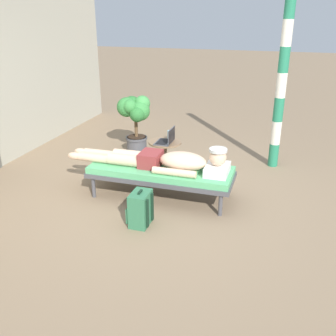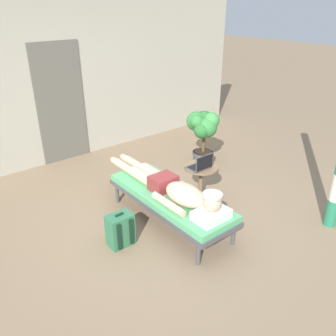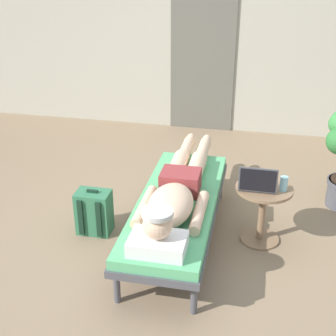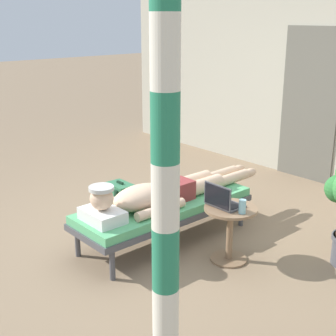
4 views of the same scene
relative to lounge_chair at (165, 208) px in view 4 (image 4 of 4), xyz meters
name	(u,v)px [view 4 (image 4 of 4)]	position (x,y,z in m)	size (l,w,h in m)	color
ground_plane	(164,239)	(-0.02, 0.00, -0.35)	(40.00, 40.00, 0.00)	#8C7256
house_wall_back	(329,81)	(0.00, 2.84, 1.00)	(7.60, 0.20, 2.70)	#B2AD99
house_door_panel	(309,105)	(-0.19, 2.73, 0.67)	(0.84, 0.03, 2.04)	#625F54
lounge_chair	(165,208)	(0.00, 0.00, 0.00)	(0.66, 1.88, 0.42)	#4C4C51
person_reclining	(160,193)	(0.00, -0.06, 0.17)	(0.53, 2.17, 0.33)	white
side_table	(230,225)	(0.71, 0.17, 0.01)	(0.48, 0.48, 0.52)	#8C6B4C
laptop	(222,201)	(0.65, 0.12, 0.24)	(0.31, 0.24, 0.23)	#4C4C51
drink_glass	(242,207)	(0.86, 0.14, 0.24)	(0.06, 0.06, 0.12)	#99D8E5
backpack	(121,201)	(-0.75, 0.00, -0.15)	(0.30, 0.26, 0.42)	#33724C
porch_post	(165,196)	(1.56, -1.36, 0.93)	(0.15, 0.15, 2.54)	#267F59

